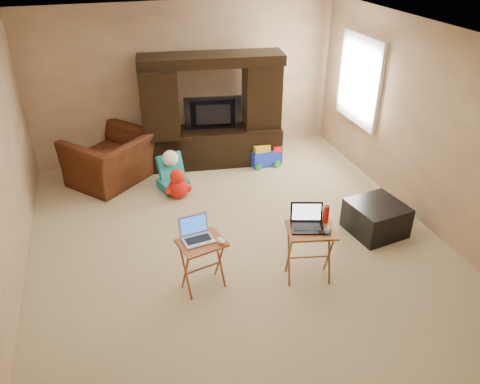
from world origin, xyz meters
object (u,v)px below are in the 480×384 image
object	(u,v)px
laptop_left	(198,231)
laptop_right	(308,219)
recliner	(112,159)
ottoman	(376,218)
child_rocker	(173,174)
tray_table_left	(203,265)
tray_table_right	(309,254)
mouse_right	(328,231)
water_bottle	(326,214)
entertainment_center	(213,112)
television	(213,115)
plush_toy	(178,183)
mouse_left	(221,241)
push_toy	(265,154)

from	to	relation	value
laptop_left	laptop_right	bearing A→B (deg)	-17.73
recliner	ottoman	xyz separation A→B (m)	(3.13, -2.41, -0.17)
child_rocker	laptop_right	bearing A→B (deg)	-84.70
tray_table_left	tray_table_right	distance (m)	1.17
ottoman	mouse_right	xyz separation A→B (m)	(-1.08, -0.70, 0.49)
recliner	water_bottle	size ratio (longest dim) A/B	5.71
entertainment_center	mouse_right	xyz separation A→B (m)	(0.40, -3.28, -0.21)
television	child_rocker	bearing A→B (deg)	48.23
tray_table_right	water_bottle	xyz separation A→B (m)	(0.20, 0.08, 0.43)
plush_toy	laptop_right	size ratio (longest dim) A/B	1.29
water_bottle	laptop_right	bearing A→B (deg)	-165.96
recliner	mouse_left	distance (m)	3.04
television	water_bottle	bearing A→B (deg)	108.46
recliner	plush_toy	distance (m)	1.17
television	laptop_left	xyz separation A→B (m)	(-0.91, -2.89, -0.13)
tray_table_left	tray_table_right	world-z (taller)	tray_table_right
mouse_left	mouse_right	bearing A→B (deg)	-12.45
push_toy	mouse_left	xyz separation A→B (m)	(-1.48, -2.72, 0.44)
tray_table_right	laptop_right	size ratio (longest dim) A/B	1.91
laptop_right	recliner	bearing A→B (deg)	139.90
tray_table_left	tray_table_right	bearing A→B (deg)	-23.02
laptop_right	plush_toy	bearing A→B (deg)	132.46
ottoman	laptop_right	xyz separation A→B (m)	(-1.25, -0.56, 0.58)
mouse_right	tray_table_left	bearing A→B (deg)	166.37
laptop_left	water_bottle	xyz separation A→B (m)	(1.38, -0.14, 0.04)
plush_toy	mouse_right	world-z (taller)	mouse_right
television	push_toy	bearing A→B (deg)	170.39
plush_toy	recliner	bearing A→B (deg)	137.88
child_rocker	laptop_left	bearing A→B (deg)	-110.34
entertainment_center	television	xyz separation A→B (m)	(0.00, -0.04, -0.04)
television	push_toy	world-z (taller)	television
push_toy	tray_table_left	xyz separation A→B (m)	(-1.67, -2.65, 0.11)
child_rocker	laptop_right	xyz separation A→B (m)	(1.04, -2.45, 0.52)
child_rocker	water_bottle	xyz separation A→B (m)	(1.28, -2.39, 0.51)
child_rocker	laptop_right	size ratio (longest dim) A/B	1.49
recliner	tray_table_left	distance (m)	2.91
entertainment_center	tray_table_right	bearing A→B (deg)	-77.36
ottoman	laptop_right	bearing A→B (deg)	-155.72
television	laptop_right	distance (m)	3.11
tray_table_left	laptop_left	xyz separation A→B (m)	(-0.03, 0.03, 0.42)
push_toy	plush_toy	bearing A→B (deg)	-165.96
push_toy	child_rocker	bearing A→B (deg)	-174.60
plush_toy	tray_table_right	bearing A→B (deg)	-64.54
television	recliner	xyz separation A→B (m)	(-1.64, -0.12, -0.48)
tray_table_right	television	bearing A→B (deg)	107.61
mouse_left	entertainment_center	bearing A→B (deg)	77.20
child_rocker	push_toy	distance (m)	1.64
plush_toy	push_toy	distance (m)	1.69
water_bottle	push_toy	bearing A→B (deg)	83.42
television	tray_table_right	world-z (taller)	television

